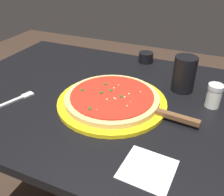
% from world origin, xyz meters
% --- Properties ---
extents(restaurant_table, '(1.06, 0.75, 0.72)m').
position_xyz_m(restaurant_table, '(0.00, 0.00, 0.59)').
color(restaurant_table, black).
rests_on(restaurant_table, ground_plane).
extents(serving_plate, '(0.34, 0.34, 0.01)m').
position_xyz_m(serving_plate, '(0.05, -0.04, 0.73)').
color(serving_plate, yellow).
rests_on(serving_plate, restaurant_table).
extents(pizza, '(0.29, 0.29, 0.02)m').
position_xyz_m(pizza, '(0.05, -0.04, 0.74)').
color(pizza, '#DBB26B').
rests_on(pizza, serving_plate).
extents(pizza_server, '(0.22, 0.08, 0.01)m').
position_xyz_m(pizza_server, '(0.22, -0.05, 0.74)').
color(pizza_server, silver).
rests_on(pizza_server, serving_plate).
extents(cup_tall_drink, '(0.07, 0.07, 0.12)m').
position_xyz_m(cup_tall_drink, '(0.24, 0.14, 0.78)').
color(cup_tall_drink, black).
rests_on(cup_tall_drink, restaurant_table).
extents(cup_small_sauce, '(0.06, 0.06, 0.04)m').
position_xyz_m(cup_small_sauce, '(0.06, 0.32, 0.74)').
color(cup_small_sauce, black).
rests_on(cup_small_sauce, restaurant_table).
extents(napkin_folded_right, '(0.12, 0.12, 0.00)m').
position_xyz_m(napkin_folded_right, '(0.23, -0.25, 0.72)').
color(napkin_folded_right, white).
rests_on(napkin_folded_right, restaurant_table).
extents(fork, '(0.08, 0.18, 0.00)m').
position_xyz_m(fork, '(-0.24, -0.16, 0.73)').
color(fork, silver).
rests_on(fork, restaurant_table).
extents(parmesan_shaker, '(0.05, 0.05, 0.07)m').
position_xyz_m(parmesan_shaker, '(0.34, 0.07, 0.76)').
color(parmesan_shaker, silver).
rests_on(parmesan_shaker, restaurant_table).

